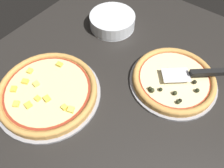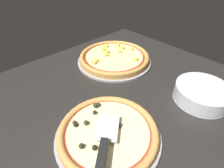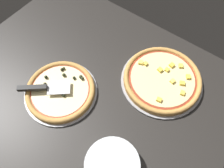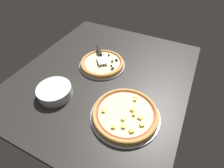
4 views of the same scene
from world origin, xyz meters
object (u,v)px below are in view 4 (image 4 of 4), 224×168
Objects in this scene: pizza_back at (125,113)px; plate_stack at (55,91)px; serving_spatula at (100,52)px; pizza_front at (102,63)px.

plate_stack is at bearing -84.62° from pizza_back.
plate_stack is (46.24, -6.44, -2.49)cm from serving_spatula.
pizza_back is 57.56cm from serving_spatula.
serving_spatula reaches higher than pizza_front.
serving_spatula is at bearing -136.83° from pizza_back.
plate_stack is (39.12, -12.30, 0.78)cm from pizza_front.
pizza_front is at bearing 162.54° from plate_stack.
serving_spatula reaches higher than plate_stack.
pizza_front is at bearing -136.12° from pizza_back.
serving_spatula is at bearing 172.07° from plate_stack.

